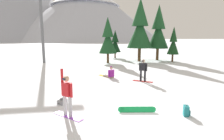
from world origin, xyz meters
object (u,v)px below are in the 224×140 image
snowboarder_midground (143,70)px  backpack_teal (186,111)px  backpack_grey (62,101)px  pine_tree_twin (140,27)px  pine_tree_slender (108,38)px  pine_tree_short (173,43)px  snowboarder_background (110,74)px  ski_lift_tower (41,17)px  pine_tree_leaning (115,43)px  snowboarder_foreground (67,95)px  pine_tree_broad (158,30)px  loose_snowboard_far_spare (137,109)px

snowboarder_midground → backpack_teal: size_ratio=3.56×
backpack_teal → backpack_grey: size_ratio=0.87×
backpack_teal → pine_tree_twin: pine_tree_twin is taller
backpack_grey → pine_tree_twin: bearing=61.5°
pine_tree_slender → pine_tree_twin: pine_tree_twin is taller
backpack_grey → pine_tree_slender: pine_tree_slender is taller
pine_tree_short → pine_tree_twin: (-4.32, 1.19, 2.04)m
snowboarder_background → ski_lift_tower: bearing=126.2°
backpack_grey → pine_tree_leaning: 21.02m
backpack_grey → ski_lift_tower: (-4.36, 15.82, 5.70)m
snowboarder_midground → snowboarder_background: size_ratio=1.01×
backpack_grey → pine_tree_short: pine_tree_short is taller
pine_tree_twin → snowboarder_foreground: bearing=-115.1°
pine_tree_broad → ski_lift_tower: size_ratio=0.79×
pine_tree_short → pine_tree_twin: bearing=164.5°
pine_tree_slender → pine_tree_leaning: (1.81, 5.70, -0.76)m
ski_lift_tower → snowboarder_background: bearing=-53.8°
snowboarder_background → pine_tree_twin: bearing=61.8°
pine_tree_leaning → snowboarder_foreground: bearing=-103.8°
pine_tree_twin → pine_tree_leaning: pine_tree_twin is taller
snowboarder_background → loose_snowboard_far_spare: snowboarder_background is taller
snowboarder_background → backpack_grey: 6.42m
loose_snowboard_far_spare → pine_tree_leaning: size_ratio=0.38×
loose_snowboard_far_spare → pine_tree_short: bearing=59.6°
snowboarder_background → pine_tree_broad: 14.43m
backpack_teal → loose_snowboard_far_spare: bearing=161.1°
pine_tree_broad → pine_tree_slender: size_ratio=1.35×
loose_snowboard_far_spare → pine_tree_twin: pine_tree_twin is taller
snowboarder_midground → loose_snowboard_far_spare: size_ratio=0.99×
pine_tree_broad → pine_tree_slender: pine_tree_broad is taller
snowboarder_midground → pine_tree_short: size_ratio=0.35×
snowboarder_foreground → snowboarder_background: size_ratio=1.21×
loose_snowboard_far_spare → pine_tree_leaning: bearing=83.9°
snowboarder_midground → pine_tree_slender: 10.74m
pine_tree_slender → loose_snowboard_far_spare: bearing=-91.8°
snowboarder_foreground → pine_tree_leaning: bearing=76.2°
backpack_teal → pine_tree_twin: size_ratio=0.06×
pine_tree_broad → snowboarder_midground: bearing=-115.8°
pine_tree_short → snowboarder_midground: bearing=-125.4°
backpack_teal → pine_tree_slender: 16.88m
backpack_grey → pine_tree_short: bearing=48.4°
snowboarder_foreground → pine_tree_broad: pine_tree_broad is taller
backpack_grey → ski_lift_tower: bearing=105.4°
loose_snowboard_far_spare → ski_lift_tower: bearing=114.2°
pine_tree_short → ski_lift_tower: size_ratio=0.47×
pine_tree_short → pine_tree_twin: pine_tree_twin is taller
loose_snowboard_far_spare → pine_tree_slender: (0.50, 15.88, 3.05)m
pine_tree_leaning → ski_lift_tower: size_ratio=0.45×
pine_tree_leaning → snowboarder_background: bearing=-100.3°
backpack_grey → snowboarder_foreground: bearing=-74.5°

